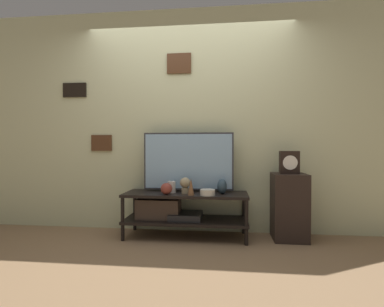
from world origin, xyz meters
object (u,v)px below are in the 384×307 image
(vase_urn_stoneware, at_px, (222,186))
(vase_round_glass, at_px, (166,189))
(television, at_px, (188,161))
(candle_jar, at_px, (172,187))
(decorative_bust, at_px, (185,184))
(vase_slim_bronze, at_px, (191,187))
(mantel_clock, at_px, (289,162))
(vase_wide_bowl, at_px, (208,192))

(vase_urn_stoneware, xyz_separation_m, vase_round_glass, (-0.60, -0.12, -0.02))
(television, bearing_deg, candle_jar, -146.36)
(television, relative_size, decorative_bust, 5.83)
(television, xyz_separation_m, vase_urn_stoneware, (0.40, -0.13, -0.27))
(television, relative_size, candle_jar, 8.06)
(vase_slim_bronze, height_order, decorative_bust, vase_slim_bronze)
(vase_urn_stoneware, height_order, mantel_clock, mantel_clock)
(television, bearing_deg, vase_slim_bronze, -76.48)
(television, height_order, decorative_bust, television)
(television, height_order, vase_round_glass, television)
(decorative_bust, relative_size, mantel_clock, 0.72)
(television, height_order, vase_urn_stoneware, television)
(mantel_clock, bearing_deg, vase_urn_stoneware, -175.58)
(decorative_bust, xyz_separation_m, mantel_clock, (1.15, 0.08, 0.25))
(mantel_clock, bearing_deg, vase_slim_bronze, -169.72)
(vase_urn_stoneware, relative_size, vase_wide_bowl, 1.03)
(vase_slim_bronze, height_order, mantel_clock, mantel_clock)
(television, xyz_separation_m, candle_jar, (-0.18, -0.12, -0.29))
(vase_wide_bowl, height_order, mantel_clock, mantel_clock)
(vase_urn_stoneware, bearing_deg, television, 161.34)
(television, bearing_deg, decorative_bust, -96.61)
(vase_wide_bowl, bearing_deg, vase_round_glass, 178.77)
(vase_slim_bronze, relative_size, vase_round_glass, 1.45)
(vase_round_glass, relative_size, decorative_bust, 0.71)
(vase_urn_stoneware, distance_m, vase_wide_bowl, 0.21)
(television, distance_m, mantel_clock, 1.13)
(mantel_clock, bearing_deg, decorative_bust, -176.03)
(candle_jar, bearing_deg, mantel_clock, 1.74)
(vase_round_glass, height_order, candle_jar, candle_jar)
(candle_jar, xyz_separation_m, decorative_bust, (0.16, -0.04, 0.04))
(vase_urn_stoneware, bearing_deg, decorative_bust, -176.81)
(television, bearing_deg, vase_urn_stoneware, -18.66)
(vase_urn_stoneware, xyz_separation_m, vase_slim_bronze, (-0.33, -0.14, 0.01))
(vase_round_glass, bearing_deg, candle_jar, 76.76)
(vase_slim_bronze, bearing_deg, vase_urn_stoneware, 22.38)
(vase_slim_bronze, relative_size, candle_jar, 1.42)
(decorative_bust, bearing_deg, vase_round_glass, -153.14)
(candle_jar, bearing_deg, television, 33.64)
(television, distance_m, vase_wide_bowl, 0.48)
(mantel_clock, bearing_deg, vase_wide_bowl, -168.19)
(vase_urn_stoneware, xyz_separation_m, mantel_clock, (0.73, 0.06, 0.27))
(television, bearing_deg, vase_wide_bowl, -47.20)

